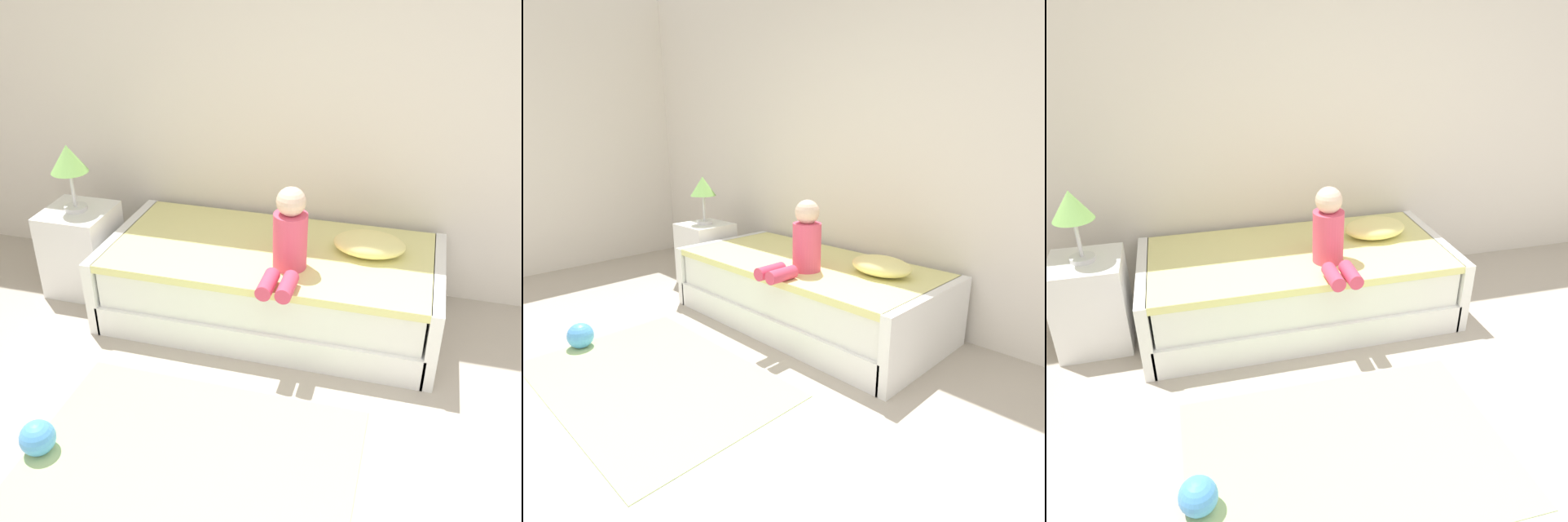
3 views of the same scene
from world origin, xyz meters
The scene contains 8 objects.
wall_rear centered at (0.00, 2.60, 1.45)m, with size 7.20×0.10×2.90m, color silver.
bed centered at (-0.70, 2.00, 0.25)m, with size 2.11×1.00×0.50m.
nightstand centered at (-2.05, 2.01, 0.30)m, with size 0.44×0.44×0.60m, color white.
table_lamp centered at (-2.05, 2.01, 0.94)m, with size 0.24×0.24×0.45m.
child_figure centered at (-0.54, 1.77, 0.70)m, with size 0.20×0.51×0.50m.
pillow centered at (-0.10, 2.10, 0.56)m, with size 0.44×0.30×0.13m, color #F2E58C.
toy_ball centered at (-1.50, 0.56, 0.09)m, with size 0.18×0.18×0.18m, color #4C99E5.
area_rug centered at (-0.76, 0.70, 0.00)m, with size 1.60×1.10×0.01m, color #B2D189.
Camera 3 is at (-1.43, -1.04, 2.03)m, focal length 35.39 mm.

